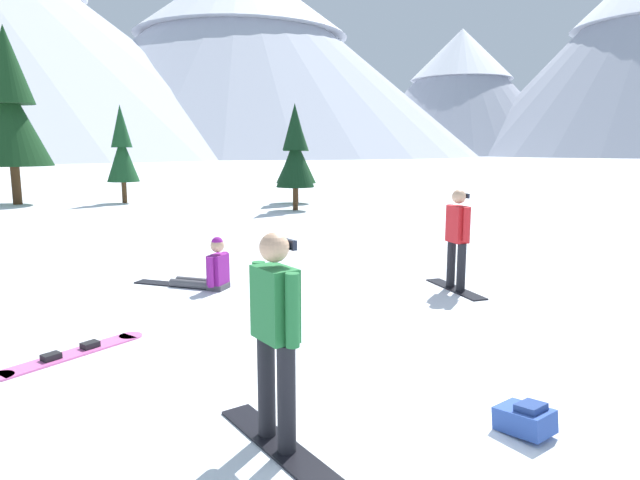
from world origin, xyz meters
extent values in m
plane|color=white|center=(0.00, 0.00, 0.00)|extent=(800.00, 800.00, 0.00)
cube|color=black|center=(-1.58, -1.07, 0.01)|extent=(1.03, 1.47, 0.02)
cylinder|color=black|center=(-1.66, -0.93, 0.47)|extent=(0.15, 0.15, 0.90)
cylinder|color=black|center=(-1.50, -1.21, 0.47)|extent=(0.15, 0.15, 0.90)
cube|color=#237238|center=(-1.58, -1.07, 1.22)|extent=(0.41, 0.47, 0.59)
cylinder|color=#237238|center=(-1.71, -0.85, 1.22)|extent=(0.11, 0.11, 0.58)
cylinder|color=#237238|center=(-1.44, -1.29, 1.22)|extent=(0.11, 0.11, 0.58)
sphere|color=tan|center=(-1.58, -1.07, 1.67)|extent=(0.24, 0.24, 0.24)
cube|color=black|center=(-1.46, -1.00, 1.68)|extent=(0.12, 0.17, 0.08)
cube|color=black|center=(1.53, 3.90, 0.01)|extent=(0.65, 1.56, 0.02)
cylinder|color=black|center=(1.49, 4.05, 0.43)|extent=(0.15, 0.15, 0.82)
cylinder|color=black|center=(1.57, 3.74, 0.43)|extent=(0.15, 0.15, 0.82)
cube|color=red|center=(1.53, 3.90, 1.16)|extent=(0.33, 0.45, 0.63)
cylinder|color=red|center=(1.47, 4.15, 1.18)|extent=(0.11, 0.11, 0.58)
cylinder|color=red|center=(1.60, 3.65, 1.18)|extent=(0.11, 0.11, 0.58)
sphere|color=tan|center=(1.53, 3.90, 1.63)|extent=(0.24, 0.24, 0.24)
cube|color=black|center=(1.67, 3.93, 1.64)|extent=(0.08, 0.17, 0.08)
cube|color=#4C4C51|center=(-2.61, 4.25, 0.05)|extent=(0.40, 0.44, 0.10)
cylinder|color=#4C4C51|center=(-3.11, 4.35, 0.07)|extent=(0.79, 0.44, 0.14)
cylinder|color=#4C4C51|center=(-3.03, 4.53, 0.07)|extent=(0.79, 0.44, 0.14)
cube|color=black|center=(-3.43, 4.60, 0.01)|extent=(1.53, 0.87, 0.02)
cube|color=#8C1E8C|center=(-2.61, 4.25, 0.36)|extent=(0.38, 0.46, 0.52)
cylinder|color=#8C1E8C|center=(-2.71, 4.01, 0.36)|extent=(0.11, 0.11, 0.52)
cylinder|color=#8C1E8C|center=(-2.50, 4.48, 0.36)|extent=(0.11, 0.11, 0.52)
sphere|color=tan|center=(-2.61, 4.25, 0.78)|extent=(0.24, 0.24, 0.24)
sphere|color=#8C1E8C|center=(-2.61, 4.25, 0.83)|extent=(0.20, 0.20, 0.20)
cube|color=pink|center=(-4.03, 1.17, 0.01)|extent=(1.29, 1.43, 0.02)
cylinder|color=pink|center=(-4.57, 0.55, 0.01)|extent=(0.41, 0.41, 0.02)
cylinder|color=pink|center=(-3.50, 1.78, 0.01)|extent=(0.41, 0.41, 0.02)
cube|color=black|center=(-4.19, 0.98, 0.06)|extent=(0.24, 0.24, 0.07)
cube|color=black|center=(-3.87, 1.35, 0.06)|extent=(0.24, 0.24, 0.07)
cube|color=pink|center=(-1.55, 2.13, 0.01)|extent=(0.43, 1.49, 0.02)
cylinder|color=pink|center=(-1.63, 1.40, 0.01)|extent=(0.31, 0.31, 0.02)
cylinder|color=pink|center=(-1.47, 2.86, 0.01)|extent=(0.31, 0.31, 0.02)
cube|color=black|center=(-1.57, 1.91, 0.06)|extent=(0.16, 0.21, 0.07)
cube|color=black|center=(-1.53, 2.35, 0.06)|extent=(0.16, 0.21, 0.07)
cube|color=#2D4C9E|center=(0.56, -1.03, 0.12)|extent=(0.52, 0.56, 0.25)
cube|color=navy|center=(0.59, -1.08, 0.26)|extent=(0.30, 0.29, 0.08)
cylinder|color=black|center=(0.43, -0.83, 0.10)|extent=(0.08, 0.12, 0.02)
cylinder|color=#472D19|center=(-8.50, 20.50, 0.48)|extent=(0.22, 0.22, 0.97)
cone|color=#194723|center=(-8.50, 20.50, 2.00)|extent=(1.42, 1.42, 2.06)
cone|color=#194723|center=(-8.50, 20.50, 3.44)|extent=(0.92, 0.92, 1.89)
cylinder|color=#472D19|center=(-13.06, 20.21, 0.84)|extent=(0.38, 0.38, 1.69)
cone|color=#143819|center=(-13.06, 20.21, 3.49)|extent=(3.25, 3.25, 3.59)
cone|color=#143819|center=(-13.06, 20.21, 6.00)|extent=(2.11, 2.11, 3.29)
cylinder|color=#472D19|center=(-0.85, 16.90, 0.46)|extent=(0.21, 0.21, 0.93)
cone|color=black|center=(-0.85, 16.90, 1.91)|extent=(1.52, 1.52, 1.97)
cone|color=black|center=(-0.85, 16.90, 3.29)|extent=(0.99, 0.99, 1.81)
cylinder|color=#472D19|center=(-0.72, 19.91, 0.45)|extent=(0.21, 0.21, 0.91)
cone|color=#143819|center=(-0.72, 19.91, 1.87)|extent=(1.80, 1.80, 1.93)
cone|color=#143819|center=(-0.72, 19.91, 3.22)|extent=(1.17, 1.17, 1.77)
cone|color=#B2B7C6|center=(-12.97, 191.34, 32.43)|extent=(156.94, 156.94, 64.86)
cone|color=#9EA3B2|center=(67.12, 204.99, 23.08)|extent=(83.45, 83.45, 46.17)
cone|color=white|center=(67.12, 204.99, 36.93)|extent=(37.55, 37.55, 18.47)
camera|label=1|loc=(-1.54, -5.40, 2.44)|focal=31.32mm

